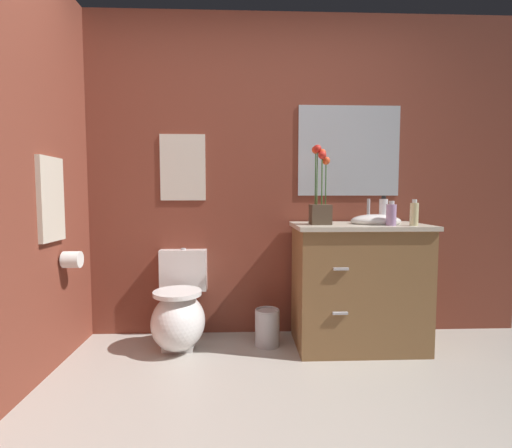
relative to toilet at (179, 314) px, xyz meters
name	(u,v)px	position (x,y,z in m)	size (l,w,h in m)	color
wall_back	(276,177)	(0.73, 0.30, 1.01)	(3.93, 0.05, 2.50)	brown
toilet	(179,314)	(0.00, 0.00, 0.00)	(0.38, 0.59, 0.69)	white
vanity_cabinet	(358,284)	(1.30, -0.03, 0.22)	(0.94, 0.56, 1.08)	brown
flower_vase	(320,199)	(1.01, -0.06, 0.83)	(0.14, 0.14, 0.56)	#4C3D2D
soap_bottle	(414,214)	(1.62, -0.19, 0.73)	(0.06, 0.06, 0.18)	beige
lotion_bottle	(383,211)	(1.49, 0.03, 0.75)	(0.06, 0.06, 0.20)	white
hand_wash_bottle	(391,214)	(1.47, -0.18, 0.73)	(0.07, 0.07, 0.17)	#B28CBF
trash_bin	(267,327)	(0.64, 0.00, -0.11)	(0.18, 0.18, 0.27)	#B7B7BC
wall_poster	(183,168)	(0.00, 0.27, 1.07)	(0.35, 0.01, 0.51)	silver
wall_mirror	(349,151)	(1.30, 0.27, 1.21)	(0.80, 0.01, 0.70)	#B2BCC6
hanging_towel	(51,199)	(-0.72, -0.33, 0.83)	(0.03, 0.28, 0.52)	beige
toilet_paper_roll	(72,260)	(-0.66, -0.20, 0.44)	(0.11, 0.11, 0.11)	white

